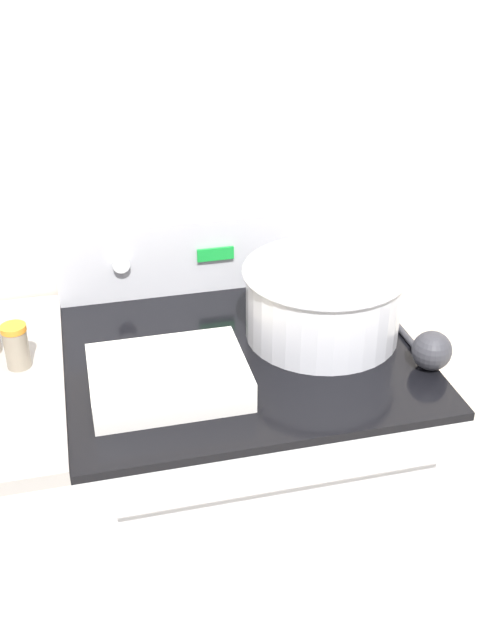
# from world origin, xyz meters

# --- Properties ---
(kitchen_wall) EXTENTS (8.00, 0.05, 2.50)m
(kitchen_wall) POSITION_xyz_m (0.00, 0.70, 1.25)
(kitchen_wall) COLOR beige
(kitchen_wall) RESTS_ON ground_plane
(stove_range) EXTENTS (0.76, 0.69, 0.92)m
(stove_range) POSITION_xyz_m (0.00, 0.33, 0.46)
(stove_range) COLOR #BCBCC1
(stove_range) RESTS_ON ground_plane
(control_panel) EXTENTS (0.76, 0.07, 0.19)m
(control_panel) POSITION_xyz_m (0.00, 0.64, 1.01)
(control_panel) COLOR #BCBCC1
(control_panel) RESTS_ON stove_range
(mixing_bowl) EXTENTS (0.36, 0.36, 0.16)m
(mixing_bowl) POSITION_xyz_m (0.19, 0.35, 1.01)
(mixing_bowl) COLOR silver
(mixing_bowl) RESTS_ON stove_range
(casserole_dish) EXTENTS (0.30, 0.23, 0.06)m
(casserole_dish) POSITION_xyz_m (-0.18, 0.21, 0.95)
(casserole_dish) COLOR silver
(casserole_dish) RESTS_ON stove_range
(ladle) EXTENTS (0.08, 0.30, 0.08)m
(ladle) POSITION_xyz_m (0.36, 0.18, 0.96)
(ladle) COLOR #333338
(ladle) RESTS_ON stove_range
(spice_jar_orange_cap) EXTENTS (0.05, 0.05, 0.10)m
(spice_jar_orange_cap) POSITION_xyz_m (-0.46, 0.36, 0.98)
(spice_jar_orange_cap) COLOR gray
(spice_jar_orange_cap) RESTS_ON side_counter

